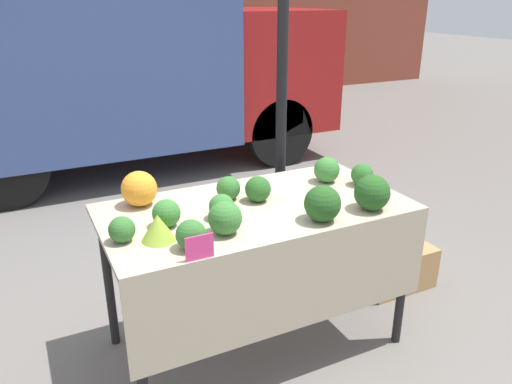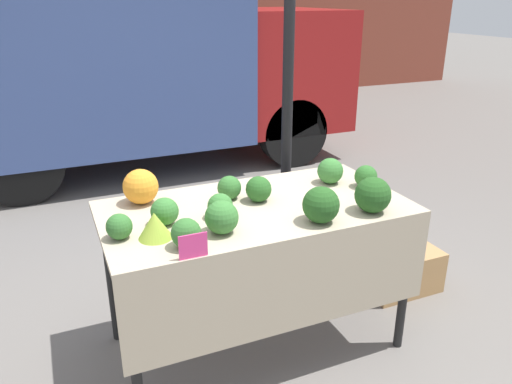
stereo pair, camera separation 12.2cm
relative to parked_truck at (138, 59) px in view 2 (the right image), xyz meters
The scene contains 19 objects.
ground_plane 3.87m from the parked_truck, 91.75° to the right, with size 40.00×40.00×0.00m, color slate.
tent_pole 3.08m from the parked_truck, 83.08° to the right, with size 0.07×0.07×2.74m.
parked_truck is the anchor object (origin of this frame).
market_table 3.76m from the parked_truck, 91.72° to the right, with size 1.62×0.84×0.88m.
orange_cauliflower 3.45m from the parked_truck, 101.04° to the right, with size 0.19×0.19×0.19m.
romanesco_head 3.89m from the parked_truck, 100.16° to the right, with size 0.16×0.16×0.13m.
broccoli_head_0 3.55m from the parked_truck, 83.07° to the right, with size 0.15×0.15×0.15m.
broccoli_head_1 3.75m from the parked_truck, 99.34° to the right, with size 0.14×0.14×0.14m.
broccoli_head_2 3.98m from the parked_truck, 88.56° to the right, with size 0.18×0.18×0.18m.
broccoli_head_3 3.99m from the parked_truck, 84.15° to the right, with size 0.19×0.19×0.19m.
broccoli_head_4 3.92m from the parked_truck, 95.65° to the right, with size 0.16×0.16×0.16m.
broccoli_head_5 4.01m from the parked_truck, 98.29° to the right, with size 0.14×0.14×0.14m.
broccoli_head_6 3.53m from the parked_truck, 93.35° to the right, with size 0.13×0.13×0.13m.
broccoli_head_7 3.75m from the parked_truck, 95.14° to the right, with size 0.13×0.13×0.13m.
broccoli_head_8 3.71m from the parked_truck, 80.93° to the right, with size 0.13×0.13×0.13m.
broccoli_head_9 3.62m from the parked_truck, 91.15° to the right, with size 0.14×0.14×0.14m.
broccoli_head_10 3.86m from the parked_truck, 102.52° to the right, with size 0.12×0.12×0.12m.
price_sign 4.12m from the parked_truck, 98.07° to the right, with size 0.13×0.01×0.11m.
produce_crate 3.85m from the parked_truck, 73.64° to the right, with size 0.51×0.30×0.29m.
Camera 2 is at (-0.96, -2.23, 1.92)m, focal length 35.00 mm.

